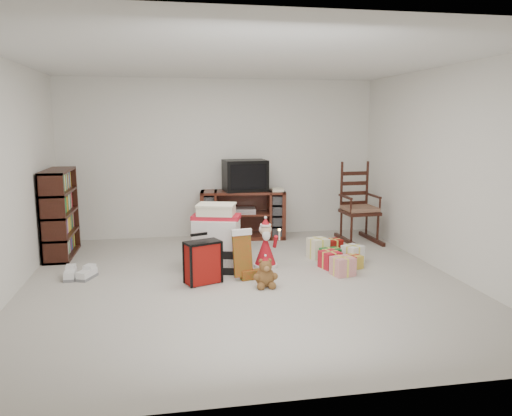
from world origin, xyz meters
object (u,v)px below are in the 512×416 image
Objects in this scene: rocking_chair at (358,213)px; santa_figurine at (265,248)px; mrs_claus_figurine at (206,245)px; gift_cluster at (338,255)px; red_suitcase at (203,262)px; sneaker_pair at (79,274)px; crt_television at (245,175)px; teddy_bear at (265,275)px; gift_pile at (217,242)px; bookshelf at (60,215)px; tv_stand at (243,214)px.

rocking_chair is 2.06m from santa_figurine.
mrs_claus_figurine is 0.64× the size of gift_cluster.
sneaker_pair is (-1.44, 0.44, -0.20)m from red_suitcase.
crt_television is at bearing 61.88° from mrs_claus_figurine.
red_suitcase is at bearing -97.19° from mrs_claus_figurine.
rocking_chair is 2.19× the size of red_suitcase.
red_suitcase is 0.73m from teddy_bear.
red_suitcase is 1.86m from gift_cluster.
rocking_chair is at bearing 12.12° from red_suitcase.
sneaker_pair is 0.55× the size of crt_television.
gift_pile is 0.33m from mrs_claus_figurine.
teddy_bear is at bearing -101.46° from santa_figurine.
santa_figurine is (0.16, 0.77, 0.10)m from teddy_bear.
bookshelf is at bearing -171.06° from crt_television.
gift_cluster reaches higher than sneaker_pair.
crt_television reaches higher than teddy_bear.
gift_pile is (-0.58, -1.65, -0.02)m from tv_stand.
red_suitcase is (-0.21, -0.53, -0.11)m from gift_pile.
gift_pile reaches higher than tv_stand.
red_suitcase is at bearing -40.36° from bookshelf.
sneaker_pair is 3.23m from gift_cluster.
red_suitcase is at bearing -9.02° from sneaker_pair.
crt_television is at bearing 85.42° from gift_pile.
tv_stand is at bearing -163.69° from crt_television.
rocking_chair reaches higher than red_suitcase.
teddy_bear is at bearing -98.05° from crt_television.
red_suitcase is at bearing -96.00° from gift_pile.
rocking_chair is 3.93× the size of teddy_bear.
sneaker_pair is 3.03m from crt_television.
mrs_claus_figurine is (1.94, -0.74, -0.33)m from bookshelf.
gift_pile is at bearing 46.56° from red_suitcase.
santa_figurine is at bearing 177.36° from gift_cluster.
tv_stand is 1.98× the size of crt_television.
sneaker_pair is at bearing 141.70° from red_suitcase.
rocking_chair reaches higher than bookshelf.
gift_pile is 0.63m from santa_figurine.
red_suitcase is 1.79× the size of teddy_bear.
red_suitcase reaches higher than sneaker_pair.
santa_figurine is (0.62, -0.00, -0.11)m from gift_pile.
mrs_claus_figurine is 1.60m from sneaker_pair.
gift_cluster is (1.11, 0.72, -0.03)m from teddy_bear.
santa_figurine reaches higher than gift_cluster.
gift_cluster is at bearing -11.35° from mrs_claus_figurine.
santa_figurine is at bearing 10.02° from sneaker_pair.
gift_cluster is at bearing -52.86° from tv_stand.
tv_stand is 2.85m from sneaker_pair.
bookshelf reaches higher than teddy_bear.
gift_pile is 0.58m from red_suitcase.
bookshelf is at bearing 159.06° from mrs_claus_figurine.
tv_stand is 1.38× the size of gift_cluster.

